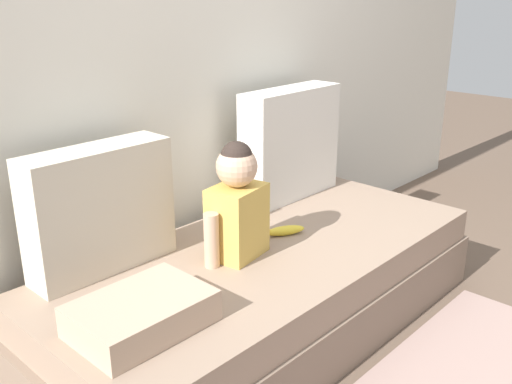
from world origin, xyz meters
TOP-DOWN VIEW (x-y plane):
  - ground_plane at (0.00, 0.00)m, footprint 12.00×12.00m
  - back_wall at (0.00, 0.55)m, footprint 5.11×0.10m
  - couch at (0.00, 0.00)m, footprint 1.91×0.85m
  - throw_pillow_left at (-0.53, 0.32)m, footprint 0.54×0.16m
  - throw_pillow_right at (0.53, 0.32)m, footprint 0.56×0.16m
  - toddler at (-0.12, 0.04)m, footprint 0.32×0.19m
  - banana at (0.15, 0.03)m, footprint 0.17×0.12m
  - folded_blanket at (-0.68, -0.11)m, footprint 0.40×0.28m

SIDE VIEW (x-z plane):
  - ground_plane at x=0.00m, z-range 0.00..0.00m
  - couch at x=0.00m, z-range 0.00..0.36m
  - banana at x=0.15m, z-range 0.37..0.41m
  - folded_blanket at x=-0.68m, z-range 0.37..0.47m
  - toddler at x=-0.12m, z-range 0.35..0.80m
  - throw_pillow_left at x=-0.53m, z-range 0.37..0.82m
  - throw_pillow_right at x=0.53m, z-range 0.37..0.89m
  - back_wall at x=0.00m, z-range 0.00..2.22m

